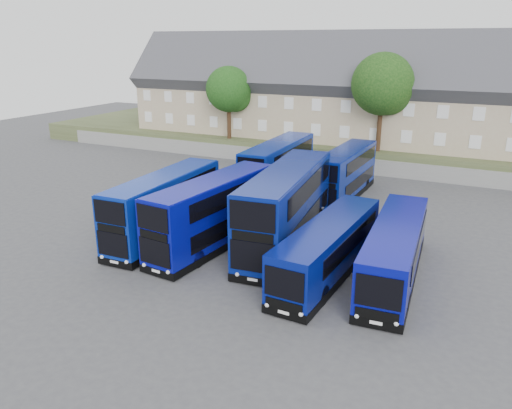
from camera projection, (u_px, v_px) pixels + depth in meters
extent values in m
plane|color=#414146|center=(235.00, 269.00, 27.68)|extent=(120.00, 120.00, 0.00)
cube|color=slate|center=(352.00, 165.00, 47.98)|extent=(70.00, 0.40, 1.50)
cube|color=#434C2A|center=(376.00, 144.00, 56.46)|extent=(80.00, 20.00, 2.00)
cube|color=tan|center=(178.00, 101.00, 61.72)|extent=(6.00, 8.00, 6.00)
cube|color=#3E3E44|center=(176.00, 76.00, 60.78)|extent=(6.00, 10.40, 10.40)
cube|color=brown|center=(185.00, 43.00, 58.97)|extent=(0.60, 0.90, 1.40)
cube|color=tan|center=(220.00, 104.00, 59.24)|extent=(6.00, 8.00, 6.00)
cube|color=#3E3E44|center=(219.00, 78.00, 58.30)|extent=(6.00, 10.40, 10.40)
cube|color=brown|center=(230.00, 43.00, 56.48)|extent=(0.60, 0.90, 1.40)
cube|color=tan|center=(265.00, 106.00, 56.75)|extent=(6.00, 8.00, 6.00)
cube|color=#3E3E44|center=(266.00, 79.00, 55.82)|extent=(6.00, 10.40, 10.40)
cube|color=brown|center=(278.00, 43.00, 54.00)|extent=(0.60, 0.90, 1.40)
cube|color=tan|center=(315.00, 109.00, 54.27)|extent=(6.00, 8.00, 6.00)
cube|color=#3E3E44|center=(316.00, 81.00, 53.34)|extent=(6.00, 10.40, 10.40)
cube|color=brown|center=(332.00, 43.00, 51.52)|extent=(0.60, 0.90, 1.40)
cube|color=tan|center=(370.00, 113.00, 51.79)|extent=(6.00, 8.00, 6.00)
cube|color=#3E3E44|center=(372.00, 83.00, 50.85)|extent=(6.00, 10.40, 10.40)
cube|color=brown|center=(390.00, 44.00, 49.04)|extent=(0.60, 0.90, 1.40)
cube|color=tan|center=(430.00, 116.00, 49.30)|extent=(6.00, 8.00, 6.00)
cube|color=#3E3E44|center=(434.00, 85.00, 48.37)|extent=(6.00, 10.40, 10.40)
cube|color=brown|center=(455.00, 44.00, 46.55)|extent=(0.60, 0.90, 1.40)
cube|color=tan|center=(497.00, 120.00, 46.82)|extent=(6.00, 8.00, 6.00)
cube|color=#3E3E44|center=(502.00, 88.00, 45.89)|extent=(6.00, 10.40, 10.40)
cube|color=#082497|center=(165.00, 205.00, 31.56)|extent=(2.64, 10.30, 3.74)
cube|color=black|center=(166.00, 233.00, 32.15)|extent=(2.69, 10.34, 0.45)
cube|color=black|center=(113.00, 245.00, 27.33)|extent=(2.03, 0.12, 1.39)
cube|color=black|center=(109.00, 213.00, 26.75)|extent=(2.03, 0.12, 1.30)
cylinder|color=black|center=(125.00, 243.00, 29.95)|extent=(0.33, 1.01, 1.00)
cube|color=#080C93|center=(214.00, 211.00, 30.24)|extent=(3.44, 10.67, 3.84)
cube|color=black|center=(214.00, 241.00, 30.86)|extent=(3.48, 10.72, 0.45)
cube|color=black|center=(155.00, 253.00, 26.23)|extent=(2.08, 0.27, 1.43)
cube|color=black|center=(152.00, 218.00, 25.63)|extent=(2.08, 0.27, 1.33)
cylinder|color=black|center=(169.00, 251.00, 28.85)|extent=(0.40, 1.03, 1.00)
cube|color=navy|center=(286.00, 206.00, 30.28)|extent=(3.92, 12.12, 4.41)
cube|color=black|center=(286.00, 240.00, 30.98)|extent=(3.97, 12.17, 0.45)
cube|color=black|center=(252.00, 257.00, 25.21)|extent=(2.40, 0.31, 1.62)
cube|color=black|center=(252.00, 217.00, 24.53)|extent=(2.40, 0.31, 1.52)
cylinder|color=black|center=(246.00, 258.00, 27.95)|extent=(0.40, 1.03, 1.00)
cube|color=#082394|center=(278.00, 166.00, 40.94)|extent=(2.62, 10.64, 3.89)
cube|color=black|center=(278.00, 189.00, 41.57)|extent=(2.66, 10.68, 0.45)
cube|color=black|center=(251.00, 192.00, 36.59)|extent=(2.11, 0.10, 1.44)
cube|color=black|center=(251.00, 167.00, 35.99)|extent=(2.11, 0.10, 1.35)
cylinder|color=black|center=(251.00, 195.00, 39.25)|extent=(0.32, 1.01, 1.00)
cube|color=navy|center=(345.00, 172.00, 39.82)|extent=(2.51, 9.82, 3.55)
cube|color=black|center=(344.00, 194.00, 40.39)|extent=(2.55, 9.86, 0.45)
cube|color=black|center=(324.00, 197.00, 35.92)|extent=(1.92, 0.12, 1.33)
cube|color=black|center=(325.00, 173.00, 35.37)|extent=(1.92, 0.12, 1.24)
cylinder|color=black|center=(321.00, 199.00, 38.49)|extent=(0.33, 1.01, 1.00)
cube|color=navy|center=(329.00, 246.00, 26.59)|extent=(2.87, 10.84, 2.60)
cube|color=black|center=(327.00, 269.00, 27.01)|extent=(2.91, 10.88, 0.45)
cube|color=black|center=(284.00, 284.00, 22.06)|extent=(1.94, 0.17, 1.43)
cylinder|color=black|center=(286.00, 286.00, 24.77)|extent=(0.36, 1.02, 1.00)
cube|color=#070B90|center=(395.00, 249.00, 26.16)|extent=(3.02, 11.16, 2.68)
cube|color=black|center=(393.00, 273.00, 26.59)|extent=(3.06, 11.20, 0.45)
cube|color=black|center=(379.00, 292.00, 21.21)|extent=(2.00, 0.19, 1.47)
cylinder|color=black|center=(363.00, 294.00, 23.97)|extent=(0.36, 1.02, 1.00)
cylinder|color=#382314|center=(229.00, 121.00, 53.65)|extent=(0.44, 0.44, 3.75)
sphere|color=#143D10|center=(229.00, 89.00, 52.60)|extent=(4.80, 4.80, 4.80)
sphere|color=#143D10|center=(235.00, 96.00, 52.93)|extent=(3.30, 3.30, 3.30)
cylinder|color=#382314|center=(379.00, 128.00, 47.34)|extent=(0.44, 0.44, 4.50)
sphere|color=black|center=(383.00, 84.00, 46.08)|extent=(5.76, 5.76, 5.76)
sphere|color=black|center=(389.00, 94.00, 46.46)|extent=(3.96, 3.96, 3.96)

